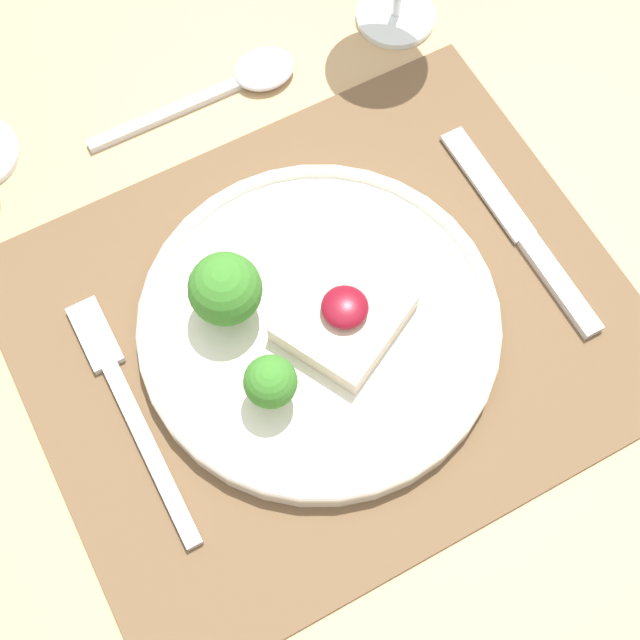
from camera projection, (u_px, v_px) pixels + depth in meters
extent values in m
plane|color=#4C4742|center=(323.00, 518.00, 1.38)|extent=(8.00, 8.00, 0.00)
cube|color=tan|center=(326.00, 334.00, 0.69)|extent=(1.34, 1.23, 0.03)
cube|color=brown|center=(327.00, 326.00, 0.68)|extent=(0.45, 0.37, 0.00)
cylinder|color=silver|center=(320.00, 326.00, 0.67)|extent=(0.27, 0.27, 0.02)
torus|color=silver|center=(320.00, 322.00, 0.66)|extent=(0.27, 0.27, 0.01)
cube|color=beige|center=(344.00, 317.00, 0.65)|extent=(0.11, 0.11, 0.02)
ellipsoid|color=maroon|center=(345.00, 307.00, 0.63)|extent=(0.03, 0.03, 0.01)
cylinder|color=#84B256|center=(272.00, 392.00, 0.63)|extent=(0.01, 0.01, 0.02)
sphere|color=#387A28|center=(270.00, 382.00, 0.61)|extent=(0.04, 0.04, 0.04)
cylinder|color=#84B256|center=(229.00, 305.00, 0.65)|extent=(0.01, 0.01, 0.02)
sphere|color=#387A28|center=(225.00, 289.00, 0.63)|extent=(0.05, 0.05, 0.05)
cube|color=silver|center=(151.00, 453.00, 0.63)|extent=(0.01, 0.15, 0.01)
cube|color=silver|center=(95.00, 335.00, 0.67)|extent=(0.02, 0.06, 0.01)
cube|color=silver|center=(559.00, 285.00, 0.68)|extent=(0.02, 0.09, 0.01)
cube|color=silver|center=(487.00, 184.00, 0.72)|extent=(0.02, 0.11, 0.00)
cube|color=silver|center=(166.00, 114.00, 0.75)|extent=(0.14, 0.01, 0.01)
ellipsoid|color=silver|center=(264.00, 69.00, 0.76)|extent=(0.05, 0.04, 0.02)
cylinder|color=white|center=(396.00, 16.00, 0.79)|extent=(0.07, 0.07, 0.01)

